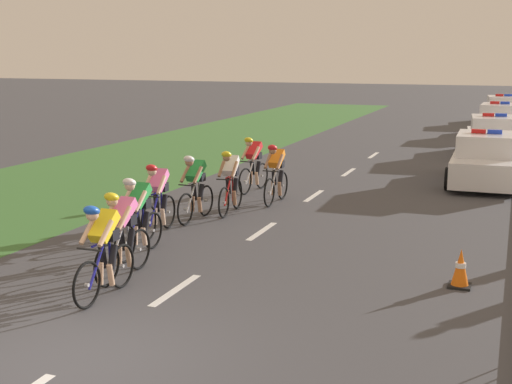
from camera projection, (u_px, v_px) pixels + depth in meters
The scene contains 16 objects.
ground_plane at pixel (67, 364), 8.46m from camera, with size 160.00×160.00×0.00m, color #424247.
grass_verge at pixel (133, 163), 23.86m from camera, with size 7.00×60.00×0.01m, color #3D7033.
lane_markings_centre at pixel (291, 211), 16.61m from camera, with size 0.14×21.60×0.01m.
cyclist_lead at pixel (103, 249), 10.61m from camera, with size 0.42×1.72×1.56m.
cyclist_second at pixel (122, 233), 11.56m from camera, with size 0.42×1.72×1.56m.
cyclist_third at pixel (138, 215), 12.85m from camera, with size 0.42×1.72×1.56m.
cyclist_fourth at pixel (158, 197), 14.39m from camera, with size 0.44×1.72×1.56m.
cyclist_fifth at pixel (195, 187), 15.58m from camera, with size 0.42×1.72×1.56m.
cyclist_sixth at pixel (230, 181), 16.28m from camera, with size 0.44×1.72×1.56m.
cyclist_seventh at pixel (276, 173), 17.40m from camera, with size 0.42×1.72×1.56m.
cyclist_eighth at pixel (253, 163), 18.87m from camera, with size 0.45×1.72×1.56m.
police_car_nearest at pixel (485, 161), 20.04m from camera, with size 2.09×4.44×1.59m.
police_car_second at pixel (493, 138), 25.39m from camera, with size 2.28×4.54×1.59m.
police_car_third at pixel (499, 121), 31.58m from camera, with size 2.10×4.45×1.59m.
police_car_furthest at pixel (503, 111), 37.22m from camera, with size 2.32×4.55×1.59m.
traffic_cone_near at pixel (460, 269), 11.20m from camera, with size 0.36×0.36×0.64m.
Camera 1 is at (4.96, -6.55, 3.73)m, focal length 48.63 mm.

